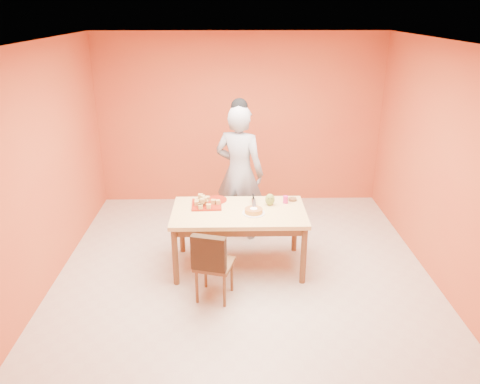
{
  "coord_description": "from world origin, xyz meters",
  "views": [
    {
      "loc": [
        -0.15,
        -4.81,
        3.04
      ],
      "look_at": [
        -0.04,
        0.3,
        1.0
      ],
      "focal_mm": 35.0,
      "sensor_mm": 36.0,
      "label": 1
    }
  ],
  "objects_px": {
    "egg_ornament": "(270,200)",
    "magenta_glass": "(286,200)",
    "dining_table": "(239,218)",
    "sponge_cake": "(254,211)",
    "red_dinner_plate": "(216,200)",
    "pastry_platter": "(207,205)",
    "checker_tin": "(292,199)",
    "dining_chair": "(214,263)",
    "person": "(239,173)"
  },
  "relations": [
    {
      "from": "red_dinner_plate",
      "to": "pastry_platter",
      "type": "bearing_deg",
      "value": -125.96
    },
    {
      "from": "dining_table",
      "to": "sponge_cake",
      "type": "xyz_separation_m",
      "value": [
        0.17,
        -0.09,
        0.13
      ]
    },
    {
      "from": "red_dinner_plate",
      "to": "egg_ornament",
      "type": "height_order",
      "value": "egg_ornament"
    },
    {
      "from": "dining_table",
      "to": "magenta_glass",
      "type": "height_order",
      "value": "magenta_glass"
    },
    {
      "from": "sponge_cake",
      "to": "checker_tin",
      "type": "height_order",
      "value": "sponge_cake"
    },
    {
      "from": "dining_table",
      "to": "egg_ornament",
      "type": "xyz_separation_m",
      "value": [
        0.38,
        0.16,
        0.17
      ]
    },
    {
      "from": "magenta_glass",
      "to": "checker_tin",
      "type": "height_order",
      "value": "magenta_glass"
    },
    {
      "from": "person",
      "to": "magenta_glass",
      "type": "xyz_separation_m",
      "value": [
        0.56,
        -0.65,
        -0.13
      ]
    },
    {
      "from": "checker_tin",
      "to": "egg_ornament",
      "type": "bearing_deg",
      "value": -154.93
    },
    {
      "from": "red_dinner_plate",
      "to": "egg_ornament",
      "type": "bearing_deg",
      "value": -14.02
    },
    {
      "from": "pastry_platter",
      "to": "egg_ornament",
      "type": "distance_m",
      "value": 0.78
    },
    {
      "from": "dining_chair",
      "to": "red_dinner_plate",
      "type": "bearing_deg",
      "value": 104.79
    },
    {
      "from": "red_dinner_plate",
      "to": "sponge_cake",
      "type": "height_order",
      "value": "sponge_cake"
    },
    {
      "from": "dining_table",
      "to": "dining_chair",
      "type": "height_order",
      "value": "dining_chair"
    },
    {
      "from": "dining_table",
      "to": "sponge_cake",
      "type": "relative_size",
      "value": 7.53
    },
    {
      "from": "egg_ornament",
      "to": "magenta_glass",
      "type": "distance_m",
      "value": 0.21
    },
    {
      "from": "dining_chair",
      "to": "red_dinner_plate",
      "type": "xyz_separation_m",
      "value": [
        0.0,
        1.0,
        0.33
      ]
    },
    {
      "from": "egg_ornament",
      "to": "magenta_glass",
      "type": "relative_size",
      "value": 1.63
    },
    {
      "from": "magenta_glass",
      "to": "person",
      "type": "bearing_deg",
      "value": 130.7
    },
    {
      "from": "egg_ornament",
      "to": "pastry_platter",
      "type": "bearing_deg",
      "value": 175.22
    },
    {
      "from": "sponge_cake",
      "to": "person",
      "type": "bearing_deg",
      "value": 98.86
    },
    {
      "from": "dining_chair",
      "to": "sponge_cake",
      "type": "xyz_separation_m",
      "value": [
        0.45,
        0.59,
        0.36
      ]
    },
    {
      "from": "person",
      "to": "checker_tin",
      "type": "xyz_separation_m",
      "value": [
        0.66,
        -0.57,
        -0.16
      ]
    },
    {
      "from": "pastry_platter",
      "to": "red_dinner_plate",
      "type": "height_order",
      "value": "pastry_platter"
    },
    {
      "from": "dining_chair",
      "to": "checker_tin",
      "type": "height_order",
      "value": "dining_chair"
    },
    {
      "from": "dining_chair",
      "to": "person",
      "type": "distance_m",
      "value": 1.65
    },
    {
      "from": "dining_chair",
      "to": "checker_tin",
      "type": "bearing_deg",
      "value": 60.37
    },
    {
      "from": "dining_chair",
      "to": "person",
      "type": "bearing_deg",
      "value": 93.88
    },
    {
      "from": "pastry_platter",
      "to": "magenta_glass",
      "type": "height_order",
      "value": "magenta_glass"
    },
    {
      "from": "sponge_cake",
      "to": "egg_ornament",
      "type": "height_order",
      "value": "egg_ornament"
    },
    {
      "from": "dining_table",
      "to": "person",
      "type": "height_order",
      "value": "person"
    },
    {
      "from": "person",
      "to": "magenta_glass",
      "type": "relative_size",
      "value": 20.53
    },
    {
      "from": "red_dinner_plate",
      "to": "sponge_cake",
      "type": "relative_size",
      "value": 1.24
    },
    {
      "from": "dining_chair",
      "to": "magenta_glass",
      "type": "distance_m",
      "value": 1.3
    },
    {
      "from": "person",
      "to": "sponge_cake",
      "type": "height_order",
      "value": "person"
    },
    {
      "from": "sponge_cake",
      "to": "dining_chair",
      "type": "bearing_deg",
      "value": -127.68
    },
    {
      "from": "egg_ornament",
      "to": "red_dinner_plate",
      "type": "bearing_deg",
      "value": 161.64
    },
    {
      "from": "dining_table",
      "to": "sponge_cake",
      "type": "distance_m",
      "value": 0.23
    },
    {
      "from": "red_dinner_plate",
      "to": "dining_table",
      "type": "bearing_deg",
      "value": -49.42
    },
    {
      "from": "dining_chair",
      "to": "pastry_platter",
      "type": "bearing_deg",
      "value": 112.57
    },
    {
      "from": "dining_table",
      "to": "person",
      "type": "distance_m",
      "value": 0.91
    },
    {
      "from": "dining_chair",
      "to": "egg_ornament",
      "type": "relative_size",
      "value": 5.72
    },
    {
      "from": "red_dinner_plate",
      "to": "magenta_glass",
      "type": "relative_size",
      "value": 2.91
    },
    {
      "from": "dining_table",
      "to": "sponge_cake",
      "type": "height_order",
      "value": "sponge_cake"
    },
    {
      "from": "dining_chair",
      "to": "pastry_platter",
      "type": "distance_m",
      "value": 0.91
    },
    {
      "from": "dining_chair",
      "to": "sponge_cake",
      "type": "relative_size",
      "value": 3.97
    },
    {
      "from": "person",
      "to": "sponge_cake",
      "type": "xyz_separation_m",
      "value": [
        0.15,
        -0.96,
        -0.14
      ]
    },
    {
      "from": "dining_table",
      "to": "magenta_glass",
      "type": "distance_m",
      "value": 0.64
    },
    {
      "from": "pastry_platter",
      "to": "magenta_glass",
      "type": "distance_m",
      "value": 0.98
    },
    {
      "from": "checker_tin",
      "to": "dining_chair",
      "type": "bearing_deg",
      "value": -134.63
    }
  ]
}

